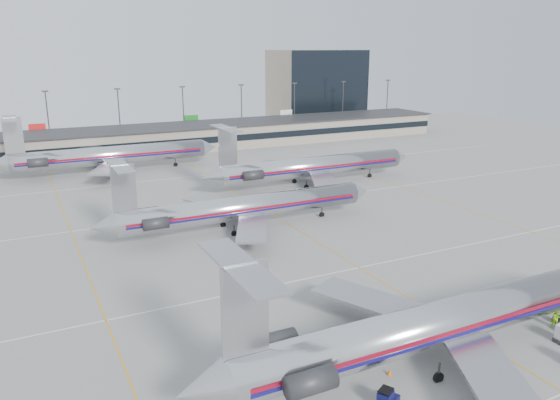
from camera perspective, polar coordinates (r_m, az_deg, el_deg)
ground at (r=60.55m, az=13.74°, el=-10.15°), size 260.00×260.00×0.00m
apron_markings at (r=67.72m, az=8.30°, el=-6.99°), size 160.00×0.15×0.02m
terminal at (r=145.43m, az=-11.78°, el=6.35°), size 162.00×17.00×6.25m
light_mast_row at (r=158.20m, az=-13.22°, el=8.98°), size 163.60×0.40×15.28m
distant_building at (r=195.95m, az=3.78°, el=11.72°), size 30.00×20.00×25.00m
jet_foreground at (r=48.91m, az=16.37°, el=-12.18°), size 47.24×27.82×12.37m
jet_second_row at (r=79.85m, az=-4.21°, el=-0.81°), size 43.61×25.68×11.42m
jet_third_row at (r=105.91m, az=3.13°, el=3.50°), size 45.62×28.06×12.47m
jet_back_row at (r=121.83m, az=-17.62°, el=4.46°), size 47.20×29.03×12.91m
tug_left at (r=43.72m, az=11.12°, el=-19.79°), size 2.30×1.89×1.68m
belt_loader at (r=63.04m, az=26.33°, el=-9.79°), size 4.01×1.54×2.09m
ramp_worker_near at (r=63.27m, az=26.65°, el=-9.31°), size 0.84×0.84×1.97m
ramp_worker_far at (r=59.37m, az=26.95°, el=-11.00°), size 1.16×1.05×1.95m
cone_left at (r=47.67m, az=11.38°, el=-17.20°), size 0.52×0.52×0.57m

